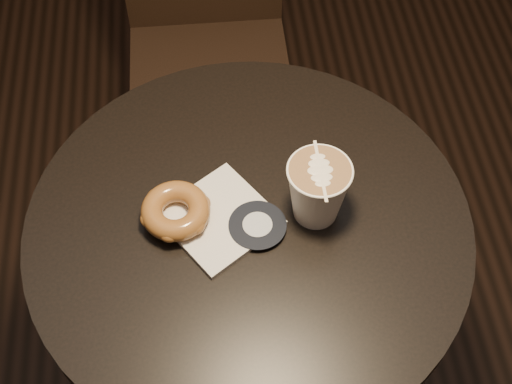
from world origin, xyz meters
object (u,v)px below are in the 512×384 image
Objects in this scene: cafe_table at (249,282)px; latte_cup at (317,191)px; chair at (206,13)px; pastry_bag at (220,218)px; doughnut at (176,211)px.

latte_cup is at bearing 4.09° from cafe_table.
chair is 8.86× the size of latte_cup.
chair is (-0.03, 0.73, -0.01)m from cafe_table.
pastry_bag is 0.07m from doughnut.
chair is 0.78m from latte_cup.
pastry_bag reaches higher than cafe_table.
latte_cup is (0.15, -0.00, 0.05)m from pastry_bag.
chair reaches higher than cafe_table.
chair is 6.45× the size of pastry_bag.
chair is at bearing 54.49° from pastry_bag.
doughnut is at bearing 172.47° from cafe_table.
chair is at bearing 92.56° from cafe_table.
latte_cup is at bearing -78.52° from chair.
latte_cup is (0.22, -0.01, 0.03)m from doughnut.
doughnut is 0.98× the size of latte_cup.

